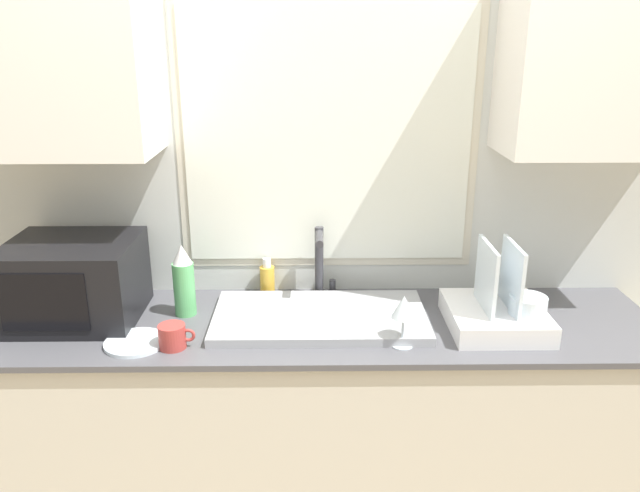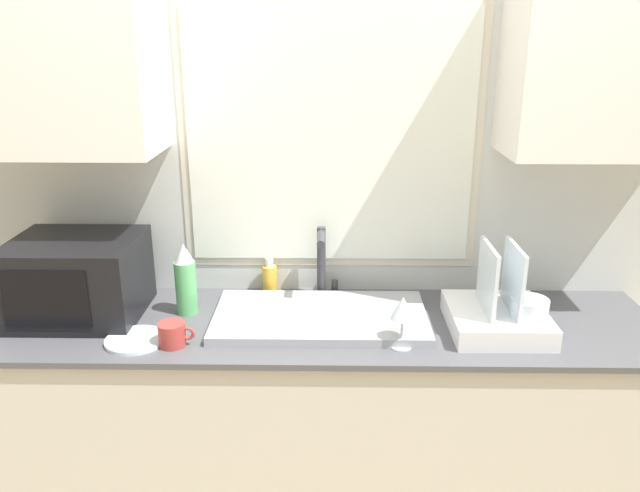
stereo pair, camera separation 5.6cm
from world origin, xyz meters
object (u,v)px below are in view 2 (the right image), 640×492
object	(u,v)px
soap_bottle	(270,278)
faucet	(322,258)
microwave	(78,278)
wine_glass	(403,310)
dish_rack	(500,313)
spray_bottle	(185,280)
mug_near_sink	(172,334)

from	to	relation	value
soap_bottle	faucet	bearing A→B (deg)	-11.98
microwave	wine_glass	world-z (taller)	microwave
microwave	wine_glass	xyz separation A→B (m)	(1.08, -0.22, -0.01)
dish_rack	soap_bottle	world-z (taller)	dish_rack
microwave	spray_bottle	xyz separation A→B (m)	(0.36, 0.02, -0.01)
soap_bottle	wine_glass	xyz separation A→B (m)	(0.45, -0.43, 0.07)
wine_glass	spray_bottle	bearing A→B (deg)	161.31
spray_bottle	wine_glass	xyz separation A→B (m)	(0.72, -0.24, 0.00)
soap_bottle	mug_near_sink	world-z (taller)	soap_bottle
spray_bottle	wine_glass	distance (m)	0.76
soap_bottle	mug_near_sink	bearing A→B (deg)	-121.59
wine_glass	mug_near_sink	bearing A→B (deg)	-179.84
dish_rack	mug_near_sink	size ratio (longest dim) A/B	2.93
soap_bottle	spray_bottle	bearing A→B (deg)	-145.91
mug_near_sink	wine_glass	world-z (taller)	wine_glass
faucet	dish_rack	size ratio (longest dim) A/B	0.79
soap_bottle	mug_near_sink	distance (m)	0.50
microwave	spray_bottle	size ratio (longest dim) A/B	1.67
spray_bottle	mug_near_sink	world-z (taller)	spray_bottle
mug_near_sink	wine_glass	xyz separation A→B (m)	(0.71, 0.00, 0.09)
soap_bottle	wine_glass	world-z (taller)	wine_glass
mug_near_sink	soap_bottle	bearing A→B (deg)	58.41
faucet	microwave	bearing A→B (deg)	-168.82
faucet	mug_near_sink	bearing A→B (deg)	-140.03
mug_near_sink	dish_rack	bearing A→B (deg)	6.96
soap_bottle	wine_glass	size ratio (longest dim) A/B	0.81
dish_rack	wine_glass	world-z (taller)	dish_rack
dish_rack	soap_bottle	bearing A→B (deg)	158.93
microwave	mug_near_sink	distance (m)	0.44
spray_bottle	wine_glass	size ratio (longest dim) A/B	1.50
faucet	mug_near_sink	xyz separation A→B (m)	(-0.46, -0.39, -0.12)
spray_bottle	mug_near_sink	size ratio (longest dim) A/B	2.22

